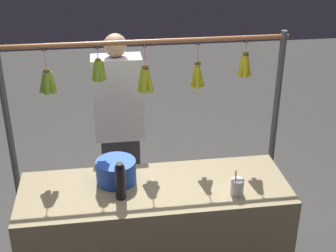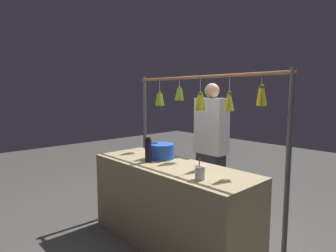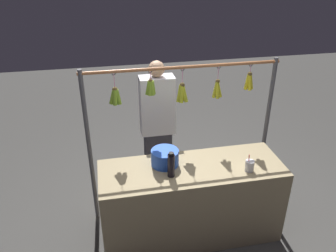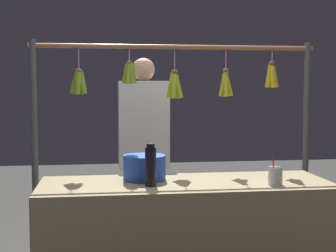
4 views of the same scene
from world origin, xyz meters
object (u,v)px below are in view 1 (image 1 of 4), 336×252
object	(u,v)px
water_bottle	(120,182)
blue_bucket	(116,171)
drink_cup	(237,187)
vendor_person	(120,133)

from	to	relation	value
water_bottle	blue_bucket	world-z (taller)	water_bottle
water_bottle	drink_cup	size ratio (longest dim) A/B	1.46
blue_bucket	drink_cup	bearing A→B (deg)	161.02
blue_bucket	drink_cup	size ratio (longest dim) A/B	1.55
drink_cup	blue_bucket	bearing A→B (deg)	-18.98
water_bottle	blue_bucket	bearing A→B (deg)	-84.39
water_bottle	vendor_person	size ratio (longest dim) A/B	0.15
drink_cup	vendor_person	distance (m)	1.23
water_bottle	drink_cup	xyz separation A→B (m)	(-0.74, 0.06, -0.07)
water_bottle	vendor_person	xyz separation A→B (m)	(-0.04, -0.95, -0.14)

